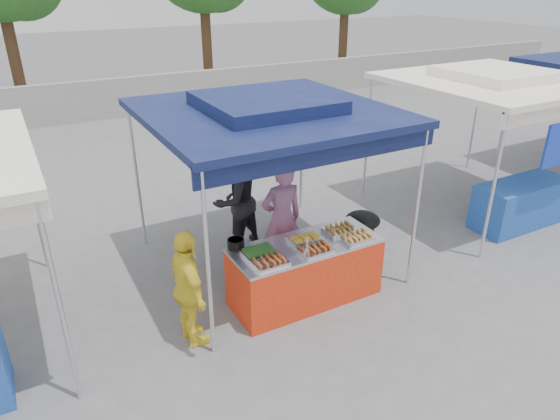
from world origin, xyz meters
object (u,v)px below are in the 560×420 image
vendor_table (305,272)px  customer_person (189,289)px  wok_burner (362,234)px  cooking_pot (236,244)px  helper_man (235,200)px  vendor_woman (282,219)px

vendor_table → customer_person: customer_person is taller
vendor_table → wok_burner: 1.26m
vendor_table → cooking_pot: size_ratio=9.22×
helper_man → vendor_woman: bearing=88.9°
vendor_table → wok_burner: bearing=16.3°
vendor_table → wok_burner: wok_burner is taller
vendor_table → helper_man: (-0.24, 1.71, 0.43)m
vendor_table → helper_man: helper_man is taller
wok_burner → customer_person: customer_person is taller
vendor_woman → customer_person: (-1.71, -0.87, -0.12)m
helper_man → wok_burner: bearing=117.9°
vendor_table → vendor_woman: (0.06, 0.76, 0.44)m
wok_burner → customer_person: (-2.85, -0.46, 0.23)m
cooking_pot → helper_man: size_ratio=0.13×
helper_man → vendor_table: bearing=79.1°
vendor_woman → customer_person: bearing=31.0°
vendor_table → cooking_pot: (-0.85, 0.34, 0.49)m
cooking_pot → customer_person: (-0.80, -0.45, -0.17)m
vendor_table → helper_man: bearing=98.0°
vendor_table → cooking_pot: cooking_pot is taller
helper_man → cooking_pot: bearing=47.3°
wok_burner → vendor_table: bearing=-142.7°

